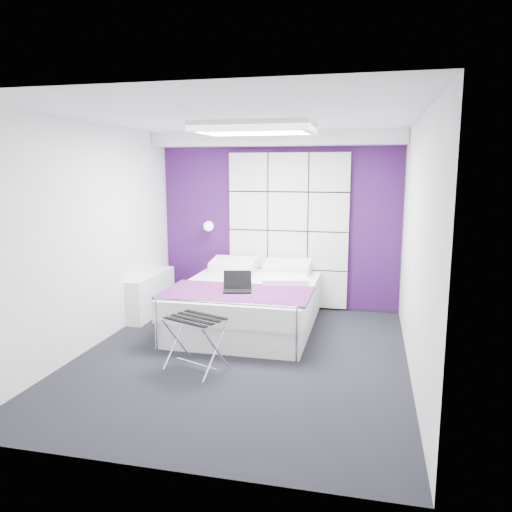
{
  "coord_description": "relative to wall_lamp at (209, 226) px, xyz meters",
  "views": [
    {
      "loc": [
        1.35,
        -5.15,
        2.07
      ],
      "look_at": [
        0.08,
        0.35,
        1.09
      ],
      "focal_mm": 35.0,
      "sensor_mm": 36.0,
      "label": 1
    }
  ],
  "objects": [
    {
      "name": "headboard",
      "position": [
        1.2,
        0.08,
        -0.05
      ],
      "size": [
        1.8,
        0.08,
        2.3
      ],
      "primitive_type": null,
      "color": "silver",
      "rests_on": "wall_back"
    },
    {
      "name": "bed",
      "position": [
        0.85,
        -1.0,
        -0.9
      ],
      "size": [
        1.79,
        2.16,
        0.76
      ],
      "color": "white",
      "rests_on": "floor"
    },
    {
      "name": "soffit",
      "position": [
        1.05,
        -0.11,
        1.28
      ],
      "size": [
        3.58,
        0.5,
        0.2
      ],
      "primitive_type": "cube",
      "color": "white",
      "rests_on": "wall_back"
    },
    {
      "name": "ceiling",
      "position": [
        1.05,
        -2.06,
        1.38
      ],
      "size": [
        4.4,
        4.4,
        0.0
      ],
      "primitive_type": "plane",
      "rotation": [
        3.14,
        0.0,
        0.0
      ],
      "color": "white",
      "rests_on": "wall_back"
    },
    {
      "name": "wall_back",
      "position": [
        1.05,
        0.14,
        0.08
      ],
      "size": [
        3.6,
        0.0,
        3.6
      ],
      "primitive_type": "plane",
      "rotation": [
        1.57,
        0.0,
        0.0
      ],
      "color": "white",
      "rests_on": "floor"
    },
    {
      "name": "wall_right",
      "position": [
        2.85,
        -2.06,
        0.08
      ],
      "size": [
        0.0,
        4.4,
        4.4
      ],
      "primitive_type": "plane",
      "rotation": [
        1.57,
        0.0,
        -1.57
      ],
      "color": "white",
      "rests_on": "floor"
    },
    {
      "name": "floor",
      "position": [
        1.05,
        -2.06,
        -1.22
      ],
      "size": [
        4.4,
        4.4,
        0.0
      ],
      "primitive_type": "plane",
      "color": "black",
      "rests_on": "ground"
    },
    {
      "name": "nightstand",
      "position": [
        0.48,
        -0.04,
        -0.7
      ],
      "size": [
        0.43,
        0.33,
        0.05
      ],
      "primitive_type": "cube",
      "color": "white",
      "rests_on": "wall_back"
    },
    {
      "name": "wall_left",
      "position": [
        -0.75,
        -2.06,
        0.08
      ],
      "size": [
        0.0,
        4.4,
        4.4
      ],
      "primitive_type": "plane",
      "rotation": [
        1.57,
        0.0,
        1.57
      ],
      "color": "white",
      "rests_on": "floor"
    },
    {
      "name": "radiator",
      "position": [
        -0.64,
        -0.76,
        -0.92
      ],
      "size": [
        0.22,
        1.2,
        0.6
      ],
      "primitive_type": "cube",
      "color": "white",
      "rests_on": "floor"
    },
    {
      "name": "accent_wall",
      "position": [
        1.05,
        0.13,
        0.08
      ],
      "size": [
        3.58,
        0.02,
        2.58
      ],
      "primitive_type": "cube",
      "color": "#37114A",
      "rests_on": "wall_back"
    },
    {
      "name": "laptop",
      "position": [
        0.86,
        -1.5,
        -0.55
      ],
      "size": [
        0.34,
        0.24,
        0.24
      ],
      "rotation": [
        0.0,
        0.0,
        0.23
      ],
      "color": "black",
      "rests_on": "bed"
    },
    {
      "name": "skylight",
      "position": [
        1.05,
        -1.46,
        1.33
      ],
      "size": [
        1.36,
        0.86,
        0.12
      ],
      "primitive_type": null,
      "color": "white",
      "rests_on": "ceiling"
    },
    {
      "name": "wall_lamp",
      "position": [
        0.0,
        0.0,
        0.0
      ],
      "size": [
        0.15,
        0.15,
        0.15
      ],
      "primitive_type": "sphere",
      "color": "white",
      "rests_on": "wall_back"
    },
    {
      "name": "luggage_rack",
      "position": [
        0.67,
        -2.52,
        -0.94
      ],
      "size": [
        0.57,
        0.42,
        0.56
      ],
      "rotation": [
        0.0,
        0.0,
        -0.39
      ],
      "color": "silver",
      "rests_on": "floor"
    }
  ]
}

